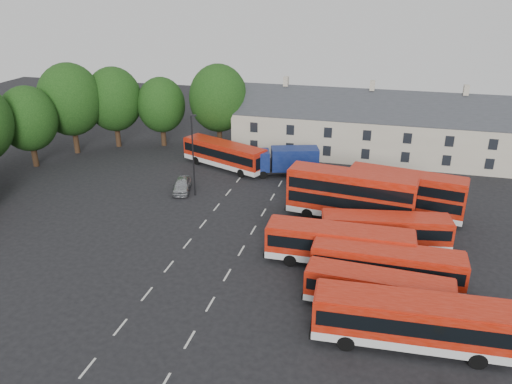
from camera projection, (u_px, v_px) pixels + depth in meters
The scene contains 15 objects.
ground at pixel (179, 255), 42.51m from camera, with size 140.00×140.00×0.00m, color black.
lane_markings at pixel (214, 247), 43.70m from camera, with size 5.15×33.80×0.01m.
treeline at pixel (81, 110), 61.98m from camera, with size 29.92×32.59×12.01m.
terrace_houses at pixel (368, 129), 64.43m from camera, with size 35.70×7.13×10.06m.
bus_row_a at pixel (412, 319), 31.12m from camera, with size 12.33×3.44×3.45m.
bus_row_b at pixel (378, 289), 34.78m from camera, with size 10.24×2.87×2.87m.
bus_row_c at pixel (387, 264), 37.46m from camera, with size 11.25×2.68×3.18m.
bus_row_d at pixel (339, 243), 40.27m from camera, with size 11.81×2.92×3.33m.
bus_row_e at pixel (385, 229), 42.85m from camera, with size 11.19×4.22×3.09m.
bus_dd_south at pixel (351, 193), 47.60m from camera, with size 12.29×4.15×4.94m.
bus_dd_north at pixel (406, 192), 48.55m from camera, with size 11.34×4.38×4.54m.
bus_north at pixel (224, 153), 61.34m from camera, with size 11.60×6.97×3.25m.
box_truck at pixel (286, 160), 59.17m from camera, with size 8.08×4.58×3.37m.
silver_car at pixel (182, 185), 54.98m from camera, with size 1.77×4.39×1.50m, color #AAADB1.
lamppost at pixel (193, 154), 52.46m from camera, with size 0.62×0.35×8.92m.
Camera 1 is at (15.81, -34.14, 21.53)m, focal length 35.00 mm.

